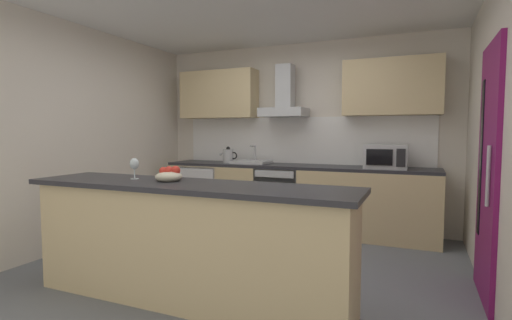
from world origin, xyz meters
TOP-DOWN VIEW (x-y plane):
  - ground at (0.00, 0.00)m, footprint 5.21×4.94m
  - wall_back at (0.00, 2.03)m, footprint 5.21×0.12m
  - wall_left at (-2.16, 0.00)m, footprint 0.12×4.94m
  - wall_right at (2.16, 0.00)m, footprint 0.12×4.94m
  - backsplash_tile at (0.00, 1.96)m, footprint 3.58×0.02m
  - counter_back at (0.00, 1.65)m, footprint 3.70×0.60m
  - counter_island at (-0.09, -0.82)m, footprint 2.72×0.64m
  - upper_cabinets at (-0.00, 1.80)m, footprint 3.65×0.32m
  - side_door at (2.09, 0.18)m, footprint 0.08×0.85m
  - oven at (-0.17, 1.62)m, footprint 0.60×0.62m
  - refrigerator at (-1.36, 1.62)m, footprint 0.58×0.60m
  - microwave at (1.20, 1.60)m, footprint 0.50×0.38m
  - sink at (-0.62, 1.63)m, footprint 0.50×0.40m
  - kettle at (-0.97, 1.59)m, footprint 0.29×0.15m
  - range_hood at (-0.17, 1.75)m, footprint 0.62×0.45m
  - wine_glass at (-0.65, -0.77)m, footprint 0.08×0.08m
  - fruit_bowl at (-0.30, -0.76)m, footprint 0.22×0.22m

SIDE VIEW (x-z plane):
  - ground at x=0.00m, z-range -0.02..0.00m
  - refrigerator at x=-1.36m, z-range 0.00..0.85m
  - counter_back at x=0.00m, z-range 0.00..0.90m
  - oven at x=-0.17m, z-range 0.06..0.86m
  - counter_island at x=-0.09m, z-range 0.01..0.95m
  - sink at x=-0.62m, z-range 0.80..1.06m
  - fruit_bowl at x=-0.30m, z-range 0.93..1.06m
  - kettle at x=-0.97m, z-range 0.89..1.13m
  - side_door at x=2.09m, z-range 0.00..2.05m
  - microwave at x=1.20m, z-range 0.90..1.20m
  - wine_glass at x=-0.65m, z-range 0.98..1.16m
  - backsplash_tile at x=0.00m, z-range 0.90..1.56m
  - wall_back at x=0.00m, z-range 0.00..2.60m
  - wall_left at x=-2.16m, z-range 0.00..2.60m
  - wall_right at x=2.16m, z-range 0.00..2.60m
  - range_hood at x=-0.17m, z-range 1.43..2.15m
  - upper_cabinets at x=0.00m, z-range 1.56..2.26m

